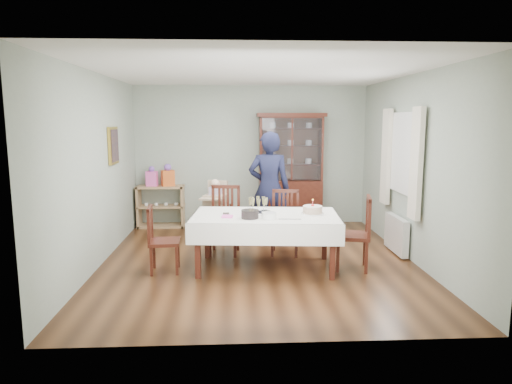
{
  "coord_description": "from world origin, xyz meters",
  "views": [
    {
      "loc": [
        -0.36,
        -6.44,
        2.04
      ],
      "look_at": [
        -0.02,
        0.2,
        0.99
      ],
      "focal_mm": 32.0,
      "sensor_mm": 36.0,
      "label": 1
    }
  ],
  "objects": [
    {
      "name": "curtain_left",
      "position": [
        2.16,
        -0.32,
        1.45
      ],
      "size": [
        0.07,
        0.3,
        1.55
      ],
      "primitive_type": "cube",
      "color": "silver",
      "rests_on": "room_shell"
    },
    {
      "name": "gift_bag_orange",
      "position": [
        -1.6,
        2.26,
        0.99
      ],
      "size": [
        0.27,
        0.23,
        0.42
      ],
      "color": "orange",
      "rests_on": "sideboard"
    },
    {
      "name": "sideboard",
      "position": [
        -1.75,
        2.28,
        0.4
      ],
      "size": [
        0.9,
        0.38,
        0.8
      ],
      "color": "tan",
      "rests_on": "floor"
    },
    {
      "name": "chair_far_right",
      "position": [
        0.43,
        0.35,
        0.29
      ],
      "size": [
        0.5,
        0.5,
        0.97
      ],
      "rotation": [
        0.0,
        0.0,
        -0.16
      ],
      "color": "#491F12",
      "rests_on": "floor"
    },
    {
      "name": "plate_stack_dark",
      "position": [
        -0.14,
        -0.55,
        0.82
      ],
      "size": [
        0.27,
        0.27,
        0.11
      ],
      "primitive_type": "cylinder",
      "rotation": [
        0.0,
        0.0,
        -0.2
      ],
      "color": "black",
      "rests_on": "dining_table"
    },
    {
      "name": "cutlery",
      "position": [
        -0.49,
        -0.26,
        0.77
      ],
      "size": [
        0.11,
        0.15,
        0.01
      ],
      "primitive_type": null,
      "rotation": [
        0.0,
        0.0,
        0.05
      ],
      "color": "silver",
      "rests_on": "dining_table"
    },
    {
      "name": "high_chair",
      "position": [
        -0.66,
        1.12,
        0.42
      ],
      "size": [
        0.6,
        0.6,
        1.07
      ],
      "rotation": [
        0.0,
        0.0,
        -0.32
      ],
      "color": "black",
      "rests_on": "floor"
    },
    {
      "name": "gift_bag_pink",
      "position": [
        -1.9,
        2.26,
        0.97
      ],
      "size": [
        0.22,
        0.15,
        0.38
      ],
      "color": "#FF5DC0",
      "rests_on": "sideboard"
    },
    {
      "name": "cake_knife",
      "position": [
        0.38,
        -0.66,
        0.77
      ],
      "size": [
        0.3,
        0.06,
        0.01
      ],
      "primitive_type": "cube",
      "rotation": [
        0.0,
        0.0,
        -0.1
      ],
      "color": "silver",
      "rests_on": "dining_table"
    },
    {
      "name": "china_cabinet",
      "position": [
        0.75,
        2.26,
        1.12
      ],
      "size": [
        1.3,
        0.48,
        2.18
      ],
      "color": "#491F12",
      "rests_on": "floor"
    },
    {
      "name": "dining_table",
      "position": [
        0.08,
        -0.32,
        0.38
      ],
      "size": [
        2.09,
        1.31,
        0.76
      ],
      "rotation": [
        0.0,
        0.0,
        -0.08
      ],
      "color": "#491F12",
      "rests_on": "floor"
    },
    {
      "name": "chair_end_left",
      "position": [
        -1.31,
        -0.41,
        0.27
      ],
      "size": [
        0.43,
        0.43,
        0.9
      ],
      "rotation": [
        0.0,
        0.0,
        1.63
      ],
      "color": "#491F12",
      "rests_on": "floor"
    },
    {
      "name": "plate_stack_white",
      "position": [
        0.11,
        -0.6,
        0.8
      ],
      "size": [
        0.26,
        0.26,
        0.08
      ],
      "primitive_type": "cylinder",
      "rotation": [
        0.0,
        0.0,
        0.37
      ],
      "color": "white",
      "rests_on": "dining_table"
    },
    {
      "name": "picture_frame",
      "position": [
        -2.22,
        0.8,
        1.65
      ],
      "size": [
        0.04,
        0.48,
        0.58
      ],
      "primitive_type": "cube",
      "color": "gold",
      "rests_on": "room_shell"
    },
    {
      "name": "chair_far_left",
      "position": [
        -0.5,
        0.42,
        0.31
      ],
      "size": [
        0.52,
        0.52,
        1.04
      ],
      "rotation": [
        0.0,
        0.0,
        -0.12
      ],
      "color": "#491F12",
      "rests_on": "floor"
    },
    {
      "name": "floor",
      "position": [
        0.0,
        0.0,
        0.0
      ],
      "size": [
        5.0,
        5.0,
        0.0
      ],
      "primitive_type": "plane",
      "color": "#593319",
      "rests_on": "ground"
    },
    {
      "name": "window",
      "position": [
        2.22,
        0.3,
        1.55
      ],
      "size": [
        0.04,
        1.02,
        1.22
      ],
      "primitive_type": "cube",
      "color": "white",
      "rests_on": "room_shell"
    },
    {
      "name": "woman",
      "position": [
        0.24,
        0.96,
        0.93
      ],
      "size": [
        0.72,
        0.51,
        1.87
      ],
      "primitive_type": "imported",
      "rotation": [
        0.0,
        0.0,
        3.05
      ],
      "color": "black",
      "rests_on": "floor"
    },
    {
      "name": "radiator",
      "position": [
        2.16,
        0.3,
        0.3
      ],
      "size": [
        0.1,
        0.8,
        0.55
      ],
      "primitive_type": "cube",
      "color": "white",
      "rests_on": "floor"
    },
    {
      "name": "curtain_right",
      "position": [
        2.16,
        0.92,
        1.45
      ],
      "size": [
        0.07,
        0.3,
        1.55
      ],
      "primitive_type": "cube",
      "color": "silver",
      "rests_on": "room_shell"
    },
    {
      "name": "napkin_stack",
      "position": [
        -0.44,
        -0.47,
        0.77
      ],
      "size": [
        0.16,
        0.16,
        0.02
      ],
      "primitive_type": "cube",
      "rotation": [
        0.0,
        0.0,
        -0.1
      ],
      "color": "#FF5DC0",
      "rests_on": "dining_table"
    },
    {
      "name": "chair_end_right",
      "position": [
        1.3,
        -0.42,
        0.3
      ],
      "size": [
        0.55,
        0.55,
        1.02
      ],
      "rotation": [
        0.0,
        0.0,
        -1.79
      ],
      "color": "#491F12",
      "rests_on": "floor"
    },
    {
      "name": "room_shell",
      "position": [
        0.0,
        0.53,
        1.7
      ],
      "size": [
        5.0,
        5.0,
        5.0
      ],
      "color": "#9EAA99",
      "rests_on": "floor"
    },
    {
      "name": "champagne_tray",
      "position": [
        -0.01,
        -0.21,
        0.83
      ],
      "size": [
        0.36,
        0.36,
        0.22
      ],
      "color": "silver",
      "rests_on": "dining_table"
    },
    {
      "name": "birthday_cake",
      "position": [
        0.73,
        -0.33,
        0.82
      ],
      "size": [
        0.31,
        0.31,
        0.21
      ],
      "color": "white",
      "rests_on": "dining_table"
    }
  ]
}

